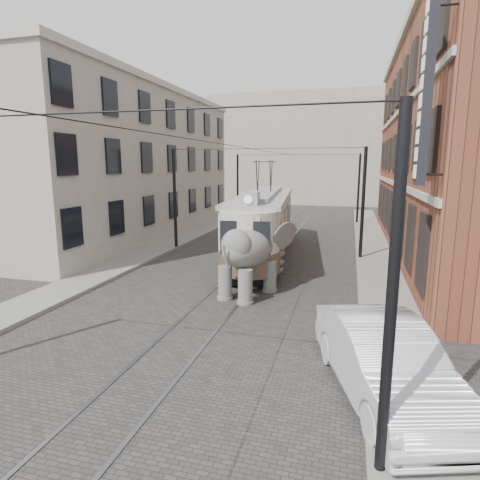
% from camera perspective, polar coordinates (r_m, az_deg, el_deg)
% --- Properties ---
extents(ground, '(120.00, 120.00, 0.00)m').
position_cam_1_polar(ground, '(17.60, -0.26, -6.14)').
color(ground, '#3A3836').
extents(tram_rails, '(1.54, 80.00, 0.02)m').
position_cam_1_polar(tram_rails, '(17.59, -0.26, -6.10)').
color(tram_rails, slate).
rests_on(tram_rails, ground).
extents(sidewalk_right, '(2.00, 60.00, 0.15)m').
position_cam_1_polar(sidewalk_right, '(17.05, 19.71, -7.07)').
color(sidewalk_right, slate).
rests_on(sidewalk_right, ground).
extents(sidewalk_left, '(2.00, 60.00, 0.15)m').
position_cam_1_polar(sidewalk_left, '(20.24, -18.34, -4.23)').
color(sidewalk_left, slate).
rests_on(sidewalk_left, ground).
extents(brick_building, '(8.00, 26.00, 12.00)m').
position_cam_1_polar(brick_building, '(26.07, 30.29, 11.24)').
color(brick_building, brown).
rests_on(brick_building, ground).
extents(stucco_building, '(7.00, 24.00, 10.00)m').
position_cam_1_polar(stucco_building, '(30.48, -15.59, 10.10)').
color(stucco_building, gray).
rests_on(stucco_building, ground).
extents(distant_block, '(28.00, 10.00, 14.00)m').
position_cam_1_polar(distant_block, '(56.45, 10.91, 12.39)').
color(distant_block, gray).
rests_on(distant_block, ground).
extents(catenary, '(11.00, 30.20, 6.00)m').
position_cam_1_polar(catenary, '(21.85, 2.74, 5.16)').
color(catenary, black).
rests_on(catenary, ground).
extents(tram, '(4.16, 13.53, 5.28)m').
position_cam_1_polar(tram, '(22.75, 3.40, 4.46)').
color(tram, '#C2B59D').
rests_on(tram, ground).
extents(elephant, '(3.97, 5.29, 2.88)m').
position_cam_1_polar(elephant, '(15.69, 1.18, -2.78)').
color(elephant, '#605E59').
rests_on(elephant, ground).
extents(parked_car, '(3.38, 5.54, 1.72)m').
position_cam_1_polar(parked_car, '(9.70, 19.75, -15.78)').
color(parked_car, silver).
rests_on(parked_car, ground).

